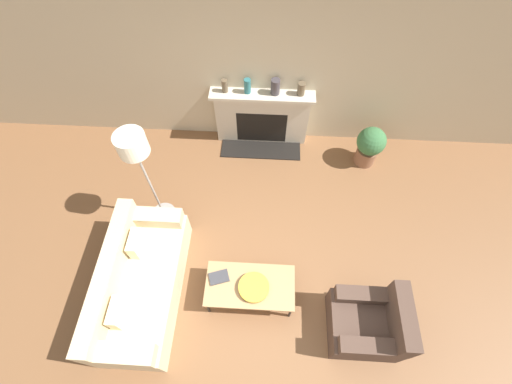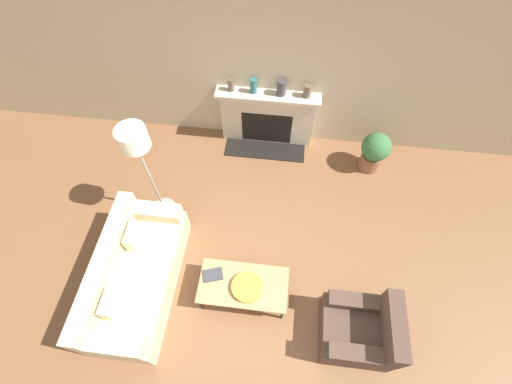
# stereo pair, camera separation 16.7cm
# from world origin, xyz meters

# --- Properties ---
(ground_plane) EXTENTS (18.00, 18.00, 0.00)m
(ground_plane) POSITION_xyz_m (0.00, 0.00, 0.00)
(ground_plane) COLOR brown
(wall_back) EXTENTS (18.00, 0.06, 2.90)m
(wall_back) POSITION_xyz_m (0.00, 3.14, 1.45)
(wall_back) COLOR #BCAD8E
(wall_back) RESTS_ON ground_plane
(fireplace) EXTENTS (1.63, 0.59, 1.02)m
(fireplace) POSITION_xyz_m (0.05, 2.99, 0.50)
(fireplace) COLOR beige
(fireplace) RESTS_ON ground_plane
(couch) EXTENTS (0.85, 1.90, 0.81)m
(couch) POSITION_xyz_m (-1.37, 0.19, 0.31)
(couch) COLOR #CCB78E
(couch) RESTS_ON ground_plane
(armchair_near) EXTENTS (0.82, 0.75, 0.81)m
(armchair_near) POSITION_xyz_m (1.50, -0.13, 0.30)
(armchair_near) COLOR #4C382D
(armchair_near) RESTS_ON ground_plane
(coffee_table) EXTENTS (1.12, 0.58, 0.38)m
(coffee_table) POSITION_xyz_m (0.04, 0.22, 0.35)
(coffee_table) COLOR tan
(coffee_table) RESTS_ON ground_plane
(bowl) EXTENTS (0.38, 0.38, 0.06)m
(bowl) POSITION_xyz_m (0.09, 0.19, 0.42)
(bowl) COLOR gold
(bowl) RESTS_ON coffee_table
(book) EXTENTS (0.28, 0.23, 0.02)m
(book) POSITION_xyz_m (-0.36, 0.30, 0.39)
(book) COLOR #38383D
(book) RESTS_ON coffee_table
(floor_lamp) EXTENTS (0.36, 0.36, 1.76)m
(floor_lamp) POSITION_xyz_m (-1.37, 1.38, 1.44)
(floor_lamp) COLOR gray
(floor_lamp) RESTS_ON ground_plane
(mantel_vase_left) EXTENTS (0.09, 0.09, 0.21)m
(mantel_vase_left) POSITION_xyz_m (-0.52, 3.01, 1.12)
(mantel_vase_left) COLOR brown
(mantel_vase_left) RESTS_ON fireplace
(mantel_vase_center_left) EXTENTS (0.10, 0.10, 0.24)m
(mantel_vase_center_left) POSITION_xyz_m (-0.17, 3.01, 1.14)
(mantel_vase_center_left) COLOR #28666B
(mantel_vase_center_left) RESTS_ON fireplace
(mantel_vase_center_right) EXTENTS (0.14, 0.14, 0.25)m
(mantel_vase_center_right) POSITION_xyz_m (0.25, 3.01, 1.15)
(mantel_vase_center_right) COLOR #3D383D
(mantel_vase_center_right) RESTS_ON fireplace
(mantel_vase_right) EXTENTS (0.12, 0.12, 0.20)m
(mantel_vase_right) POSITION_xyz_m (0.63, 3.01, 1.12)
(mantel_vase_right) COLOR brown
(mantel_vase_right) RESTS_ON fireplace
(potted_plant) EXTENTS (0.46, 0.46, 0.73)m
(potted_plant) POSITION_xyz_m (1.80, 2.58, 0.41)
(potted_plant) COLOR brown
(potted_plant) RESTS_ON ground_plane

